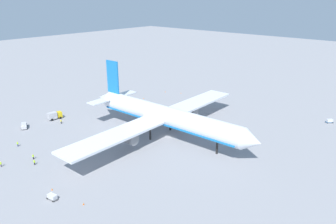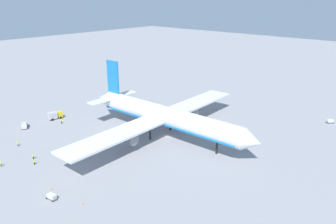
# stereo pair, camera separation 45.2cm
# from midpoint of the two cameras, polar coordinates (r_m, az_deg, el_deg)

# --- Properties ---
(ground_plane) EXTENTS (600.00, 600.00, 0.00)m
(ground_plane) POSITION_cam_midpoint_polar(r_m,az_deg,el_deg) (114.01, -0.31, -4.29)
(ground_plane) COLOR gray
(airliner) EXTENTS (69.52, 78.52, 23.15)m
(airliner) POSITION_cam_midpoint_polar(r_m,az_deg,el_deg) (111.99, -0.80, -0.71)
(airliner) COLOR silver
(airliner) RESTS_ON ground
(service_truck_2) EXTENTS (2.88, 5.53, 2.97)m
(service_truck_2) POSITION_cam_midpoint_polar(r_m,az_deg,el_deg) (136.59, -19.16, -0.55)
(service_truck_2) COLOR yellow
(service_truck_2) RESTS_ON ground
(service_van) EXTENTS (4.75, 3.72, 1.97)m
(service_van) POSITION_cam_midpoint_polar(r_m,az_deg,el_deg) (131.87, -23.76, -2.15)
(service_van) COLOR silver
(service_van) RESTS_ON ground
(baggage_cart_0) EXTENTS (2.80, 2.86, 1.39)m
(baggage_cart_0) POSITION_cam_midpoint_polar(r_m,az_deg,el_deg) (140.18, 26.12, -1.38)
(baggage_cart_0) COLOR #26598C
(baggage_cart_0) RESTS_ON ground
(baggage_cart_1) EXTENTS (3.39, 1.90, 1.30)m
(baggage_cart_1) POSITION_cam_midpoint_polar(r_m,az_deg,el_deg) (85.95, -19.57, -13.66)
(baggage_cart_1) COLOR #595B60
(baggage_cart_1) RESTS_ON ground
(ground_worker_0) EXTENTS (0.48, 0.48, 1.76)m
(ground_worker_0) POSITION_cam_midpoint_polar(r_m,az_deg,el_deg) (131.42, -18.13, -1.56)
(ground_worker_0) COLOR black
(ground_worker_0) RESTS_ON ground
(ground_worker_1) EXTENTS (0.43, 0.43, 1.67)m
(ground_worker_1) POSITION_cam_midpoint_polar(r_m,az_deg,el_deg) (117.24, -24.71, -5.06)
(ground_worker_1) COLOR navy
(ground_worker_1) RESTS_ON ground
(ground_worker_2) EXTENTS (0.54, 0.54, 1.70)m
(ground_worker_2) POSITION_cam_midpoint_polar(r_m,az_deg,el_deg) (106.09, -27.10, -8.04)
(ground_worker_2) COLOR #3F3F47
(ground_worker_2) RESTS_ON ground
(ground_worker_4) EXTENTS (0.55, 0.55, 1.61)m
(ground_worker_4) POSITION_cam_midpoint_polar(r_m,az_deg,el_deg) (103.28, -22.26, -8.06)
(ground_worker_4) COLOR black
(ground_worker_4) RESTS_ON ground
(ground_worker_5) EXTENTS (0.55, 0.55, 1.67)m
(ground_worker_5) POSITION_cam_midpoint_polar(r_m,az_deg,el_deg) (106.70, -22.44, -7.16)
(ground_worker_5) COLOR black
(ground_worker_5) RESTS_ON ground
(traffic_cone_0) EXTENTS (0.36, 0.36, 0.55)m
(traffic_cone_0) POSITION_cam_midpoint_polar(r_m,az_deg,el_deg) (82.18, -14.60, -15.14)
(traffic_cone_0) COLOR orange
(traffic_cone_0) RESTS_ON ground
(traffic_cone_1) EXTENTS (0.36, 0.36, 0.55)m
(traffic_cone_1) POSITION_cam_midpoint_polar(r_m,az_deg,el_deg) (163.54, 2.17, 3.32)
(traffic_cone_1) COLOR orange
(traffic_cone_1) RESTS_ON ground
(traffic_cone_2) EXTENTS (0.36, 0.36, 0.55)m
(traffic_cone_2) POSITION_cam_midpoint_polar(r_m,az_deg,el_deg) (165.65, -0.55, 3.55)
(traffic_cone_2) COLOR orange
(traffic_cone_2) RESTS_ON ground
(traffic_cone_3) EXTENTS (0.36, 0.36, 0.55)m
(traffic_cone_3) POSITION_cam_midpoint_polar(r_m,az_deg,el_deg) (155.09, -4.34, 2.36)
(traffic_cone_3) COLOR orange
(traffic_cone_3) RESTS_ON ground
(traffic_cone_4) EXTENTS (0.36, 0.36, 0.55)m
(traffic_cone_4) POSITION_cam_midpoint_polar(r_m,az_deg,el_deg) (89.71, -19.61, -12.49)
(traffic_cone_4) COLOR orange
(traffic_cone_4) RESTS_ON ground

